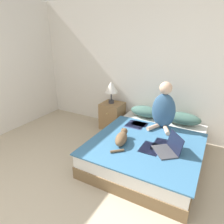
% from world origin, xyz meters
% --- Properties ---
extents(wall_back, '(5.41, 0.05, 2.55)m').
position_xyz_m(wall_back, '(0.00, 3.22, 1.27)').
color(wall_back, silver).
rests_on(wall_back, ground_plane).
extents(bed, '(1.57, 1.90, 0.39)m').
position_xyz_m(bed, '(0.65, 2.20, 0.19)').
color(bed, brown).
rests_on(bed, ground_plane).
extents(pillow_near, '(0.61, 0.30, 0.20)m').
position_xyz_m(pillow_near, '(0.30, 2.98, 0.49)').
color(pillow_near, '#42665B').
rests_on(pillow_near, bed).
extents(pillow_far, '(0.61, 0.30, 0.20)m').
position_xyz_m(pillow_far, '(0.99, 2.98, 0.49)').
color(pillow_far, '#42665B').
rests_on(pillow_far, bed).
extents(person_sitting, '(0.40, 0.39, 0.79)m').
position_xyz_m(person_sitting, '(0.71, 2.67, 0.73)').
color(person_sitting, '#33567A').
rests_on(person_sitting, bed).
extents(cat_tabby, '(0.25, 0.55, 0.17)m').
position_xyz_m(cat_tabby, '(0.34, 1.86, 0.47)').
color(cat_tabby, brown).
rests_on(cat_tabby, bed).
extents(laptop_open, '(0.45, 0.46, 0.25)m').
position_xyz_m(laptop_open, '(1.00, 1.95, 0.44)').
color(laptop_open, '#424247').
rests_on(laptop_open, bed).
extents(nightstand, '(0.44, 0.43, 0.55)m').
position_xyz_m(nightstand, '(-0.42, 2.95, 0.28)').
color(nightstand, '#937047').
rests_on(nightstand, ground_plane).
extents(table_lamp, '(0.27, 0.27, 0.46)m').
position_xyz_m(table_lamp, '(-0.44, 2.95, 0.88)').
color(table_lamp, '#38383D').
rests_on(table_lamp, nightstand).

